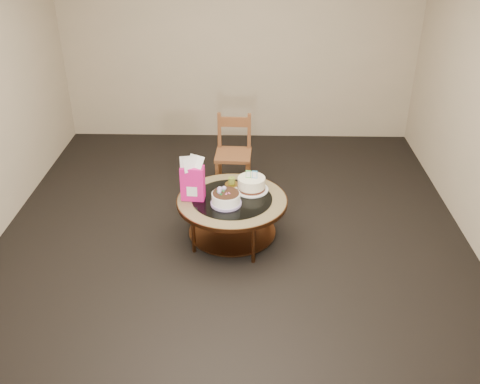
{
  "coord_description": "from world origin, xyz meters",
  "views": [
    {
      "loc": [
        0.17,
        -4.23,
        2.92
      ],
      "look_at": [
        0.07,
        0.02,
        0.52
      ],
      "focal_mm": 40.0,
      "sensor_mm": 36.0,
      "label": 1
    }
  ],
  "objects_px": {
    "coffee_table": "(232,206)",
    "decorated_cake": "(226,199)",
    "dining_chair": "(233,153)",
    "cream_cake": "(251,184)",
    "gift_bag": "(193,179)"
  },
  "relations": [
    {
      "from": "cream_cake",
      "to": "gift_bag",
      "type": "xyz_separation_m",
      "value": [
        -0.53,
        -0.17,
        0.14
      ]
    },
    {
      "from": "coffee_table",
      "to": "dining_chair",
      "type": "distance_m",
      "value": 1.06
    },
    {
      "from": "coffee_table",
      "to": "gift_bag",
      "type": "xyz_separation_m",
      "value": [
        -0.35,
        -0.01,
        0.29
      ]
    },
    {
      "from": "coffee_table",
      "to": "dining_chair",
      "type": "bearing_deg",
      "value": 91.27
    },
    {
      "from": "coffee_table",
      "to": "decorated_cake",
      "type": "bearing_deg",
      "value": -116.04
    },
    {
      "from": "cream_cake",
      "to": "dining_chair",
      "type": "height_order",
      "value": "dining_chair"
    },
    {
      "from": "decorated_cake",
      "to": "gift_bag",
      "type": "bearing_deg",
      "value": 162.71
    },
    {
      "from": "coffee_table",
      "to": "gift_bag",
      "type": "bearing_deg",
      "value": -178.3
    },
    {
      "from": "coffee_table",
      "to": "cream_cake",
      "type": "relative_size",
      "value": 3.18
    },
    {
      "from": "coffee_table",
      "to": "cream_cake",
      "type": "height_order",
      "value": "cream_cake"
    },
    {
      "from": "decorated_cake",
      "to": "dining_chair",
      "type": "xyz_separation_m",
      "value": [
        0.03,
        1.16,
        -0.09
      ]
    },
    {
      "from": "decorated_cake",
      "to": "dining_chair",
      "type": "height_order",
      "value": "dining_chair"
    },
    {
      "from": "decorated_cake",
      "to": "coffee_table",
      "type": "bearing_deg",
      "value": 63.96
    },
    {
      "from": "cream_cake",
      "to": "decorated_cake",
      "type": "bearing_deg",
      "value": -124.56
    },
    {
      "from": "coffee_table",
      "to": "dining_chair",
      "type": "xyz_separation_m",
      "value": [
        -0.02,
        1.06,
        0.04
      ]
    }
  ]
}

